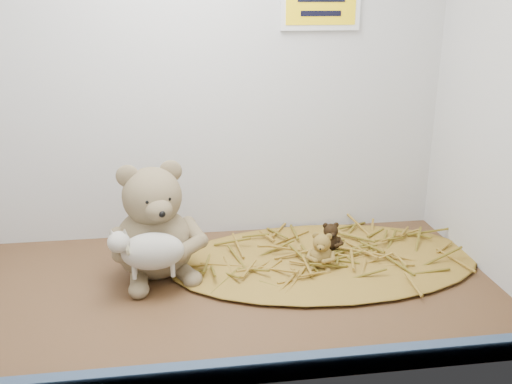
{
  "coord_description": "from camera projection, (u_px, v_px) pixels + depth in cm",
  "views": [
    {
      "loc": [
        -3.53,
        -101.25,
        55.52
      ],
      "look_at": [
        11.52,
        2.71,
        19.45
      ],
      "focal_mm": 40.0,
      "sensor_mm": 36.0,
      "label": 1
    }
  ],
  "objects": [
    {
      "name": "straw_bed",
      "position": [
        325.0,
        259.0,
        1.26
      ],
      "size": [
        68.9,
        40.01,
        1.33
      ],
      "primitive_type": "ellipsoid",
      "color": "olive",
      "rests_on": "shelf_floor"
    },
    {
      "name": "mini_teddy_brown",
      "position": [
        330.0,
        235.0,
        1.28
      ],
      "size": [
        5.69,
        5.98,
        6.74
      ],
      "primitive_type": null,
      "rotation": [
        0.0,
        0.0,
        -0.05
      ],
      "color": "black",
      "rests_on": "straw_bed"
    },
    {
      "name": "main_teddy",
      "position": [
        153.0,
        220.0,
        1.17
      ],
      "size": [
        24.41,
        25.17,
        24.35
      ],
      "primitive_type": null,
      "rotation": [
        0.0,
        0.0,
        0.27
      ],
      "color": "#8D7F57",
      "rests_on": "shelf_floor"
    },
    {
      "name": "toy_lamb",
      "position": [
        153.0,
        251.0,
        1.09
      ],
      "size": [
        15.83,
        9.66,
        10.23
      ],
      "primitive_type": null,
      "color": "beige",
      "rests_on": "main_teddy"
    },
    {
      "name": "front_rail",
      "position": [
        210.0,
        374.0,
        0.86
      ],
      "size": [
        119.28,
        2.2,
        3.6
      ],
      "primitive_type": "cube",
      "color": "#374E6A",
      "rests_on": "shelf_floor"
    },
    {
      "name": "alcove_shell",
      "position": [
        191.0,
        56.0,
        1.07
      ],
      "size": [
        120.4,
        60.2,
        90.4
      ],
      "color": "#453018",
      "rests_on": "ground"
    },
    {
      "name": "mini_teddy_tan",
      "position": [
        322.0,
        248.0,
        1.2
      ],
      "size": [
        8.12,
        8.32,
        7.68
      ],
      "primitive_type": null,
      "rotation": [
        0.0,
        0.0,
        -0.37
      ],
      "color": "olive",
      "rests_on": "straw_bed"
    }
  ]
}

